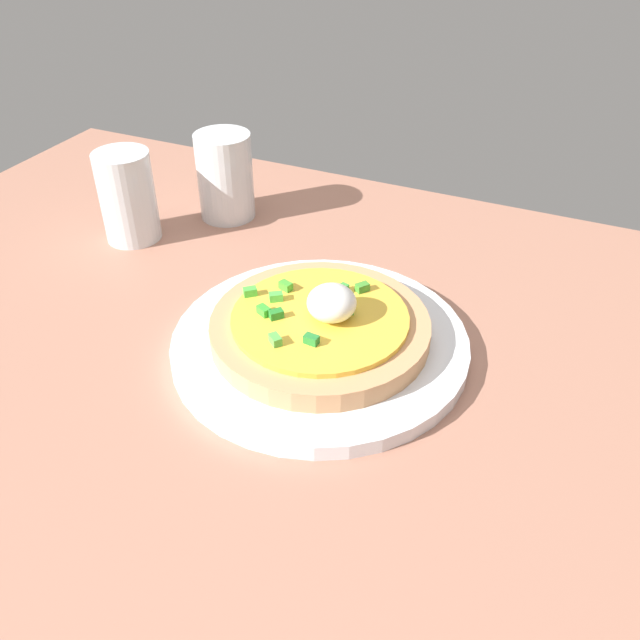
{
  "coord_description": "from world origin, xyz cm",
  "views": [
    {
      "loc": [
        -25.37,
        42.17,
        43.1
      ],
      "look_at": [
        -4.84,
        -3.16,
        6.3
      ],
      "focal_mm": 37.27,
      "sensor_mm": 36.0,
      "label": 1
    }
  ],
  "objects_px": {
    "cup_near": "(226,181)",
    "plate": "(320,343)",
    "cup_far": "(128,200)",
    "pizza": "(321,325)"
  },
  "relations": [
    {
      "from": "cup_near",
      "to": "cup_far",
      "type": "xyz_separation_m",
      "value": [
        0.08,
        0.1,
        0.0
      ]
    },
    {
      "from": "cup_near",
      "to": "cup_far",
      "type": "distance_m",
      "value": 0.12
    },
    {
      "from": "cup_near",
      "to": "cup_far",
      "type": "bearing_deg",
      "value": 52.28
    },
    {
      "from": "pizza",
      "to": "cup_far",
      "type": "distance_m",
      "value": 0.32
    },
    {
      "from": "plate",
      "to": "cup_far",
      "type": "relative_size",
      "value": 2.61
    },
    {
      "from": "cup_near",
      "to": "plate",
      "type": "bearing_deg",
      "value": 137.56
    },
    {
      "from": "pizza",
      "to": "cup_far",
      "type": "height_order",
      "value": "cup_far"
    },
    {
      "from": "cup_far",
      "to": "plate",
      "type": "bearing_deg",
      "value": 160.38
    },
    {
      "from": "plate",
      "to": "cup_near",
      "type": "bearing_deg",
      "value": -42.44
    },
    {
      "from": "pizza",
      "to": "cup_far",
      "type": "xyz_separation_m",
      "value": [
        0.3,
        -0.11,
        0.02
      ]
    }
  ]
}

